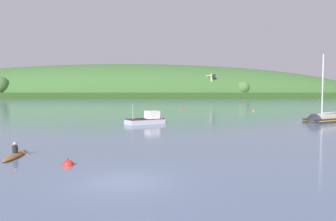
% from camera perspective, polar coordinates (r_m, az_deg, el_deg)
% --- Properties ---
extents(ground, '(1400.00, 1400.00, 0.00)m').
position_cam_1_polar(ground, '(14.63, -8.01, -12.61)').
color(ground, slate).
extents(far_shoreline_hill, '(521.61, 141.96, 56.44)m').
position_cam_1_polar(far_shoreline_hill, '(269.62, -6.82, 2.33)').
color(far_shoreline_hill, '#27431B').
rests_on(far_shoreline_hill, ground).
extents(dockside_crane, '(8.42, 11.77, 17.92)m').
position_cam_1_polar(dockside_crane, '(234.43, 7.78, 4.26)').
color(dockside_crane, '#4C4C51').
rests_on(dockside_crane, ground).
extents(sailboat_far_left, '(7.68, 5.42, 10.35)m').
position_cam_1_polar(sailboat_far_left, '(47.71, 25.79, -1.72)').
color(sailboat_far_left, '#232328').
rests_on(sailboat_far_left, ground).
extents(fishing_boat_moored, '(5.63, 4.21, 3.39)m').
position_cam_1_polar(fishing_boat_moored, '(41.24, -3.48, -1.92)').
color(fishing_boat_moored, '#ADB2BC').
rests_on(fishing_boat_moored, ground).
extents(canoe_with_paddler, '(1.40, 3.78, 1.02)m').
position_cam_1_polar(canoe_with_paddler, '(22.20, -25.80, -7.19)').
color(canoe_with_paddler, brown).
rests_on(canoe_with_paddler, ground).
extents(mooring_buoy_foreground, '(0.53, 0.53, 0.61)m').
position_cam_1_polar(mooring_buoy_foreground, '(70.86, 15.12, -0.16)').
color(mooring_buoy_foreground, '#EA5B19').
rests_on(mooring_buoy_foreground, ground).
extents(mooring_buoy_midchannel, '(0.66, 0.66, 0.74)m').
position_cam_1_polar(mooring_buoy_midchannel, '(79.07, 2.60, 0.28)').
color(mooring_buoy_midchannel, red).
rests_on(mooring_buoy_midchannel, ground).
extents(mooring_buoy_far_upstream, '(0.63, 0.63, 0.71)m').
position_cam_1_polar(mooring_buoy_far_upstream, '(18.47, -17.54, -9.40)').
color(mooring_buoy_far_upstream, red).
rests_on(mooring_buoy_far_upstream, ground).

